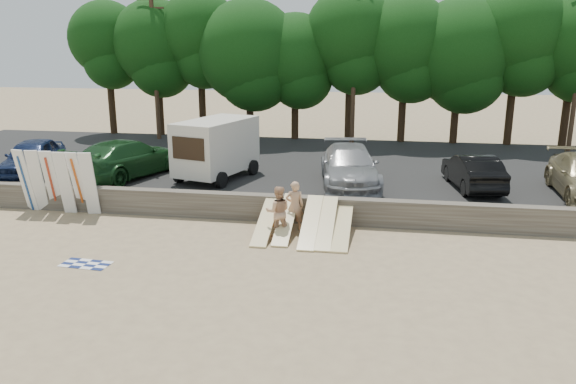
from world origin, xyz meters
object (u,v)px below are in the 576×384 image
at_px(box_trailer, 216,146).
at_px(car_1, 127,158).
at_px(car_2, 350,166).
at_px(beachgoer_a, 295,206).
at_px(cooler, 323,224).
at_px(beachgoer_b, 278,212).
at_px(car_3, 473,171).
at_px(car_0, 33,158).

distance_m(box_trailer, car_1, 4.12).
distance_m(car_2, beachgoer_a, 4.50).
relative_size(beachgoer_a, cooler, 4.76).
xyz_separation_m(car_1, cooler, (9.22, -3.67, -1.38)).
height_order(box_trailer, car_1, box_trailer).
xyz_separation_m(beachgoer_b, cooler, (1.45, 1.15, -0.74)).
xyz_separation_m(car_3, beachgoer_b, (-7.16, -5.25, -0.52)).
distance_m(box_trailer, cooler, 6.83).
distance_m(car_1, cooler, 10.02).
height_order(car_1, beachgoer_b, car_1).
relative_size(car_0, car_1, 0.82).
relative_size(car_1, cooler, 15.32).
distance_m(car_0, car_3, 19.27).
height_order(car_1, car_3, car_1).
bearing_deg(car_0, beachgoer_b, -34.63).
relative_size(beachgoer_a, beachgoer_b, 1.00).
distance_m(box_trailer, car_0, 8.43).
bearing_deg(car_0, cooler, -28.14).
xyz_separation_m(car_0, beachgoer_b, (12.08, -4.36, -0.62)).
distance_m(box_trailer, beachgoer_a, 6.16).
xyz_separation_m(car_0, car_1, (4.31, 0.47, 0.03)).
xyz_separation_m(box_trailer, car_0, (-8.37, -0.79, -0.64)).
bearing_deg(beachgoer_a, car_1, -37.71).
distance_m(car_3, beachgoer_a, 8.07).
distance_m(car_0, beachgoer_b, 12.86).
xyz_separation_m(box_trailer, cooler, (5.16, -4.00, -2.00)).
height_order(car_2, car_3, car_2).
bearing_deg(car_2, box_trailer, 169.60).
xyz_separation_m(car_2, beachgoer_a, (-1.68, -4.13, -0.61)).
bearing_deg(car_0, car_1, -8.64).
height_order(box_trailer, beachgoer_a, box_trailer).
bearing_deg(beachgoer_a, car_3, -157.93).
distance_m(car_1, car_2, 9.90).
bearing_deg(beachgoer_a, beachgoer_b, 48.44).
bearing_deg(beachgoer_a, box_trailer, -57.89).
xyz_separation_m(car_1, car_2, (9.90, 0.10, -0.03)).
xyz_separation_m(car_0, car_2, (14.21, 0.56, 0.00)).
bearing_deg(beachgoer_b, box_trailer, -66.95).
relative_size(car_3, beachgoer_a, 2.40).
bearing_deg(car_2, car_3, -4.41).
relative_size(box_trailer, car_0, 0.94).
height_order(car_1, car_2, car_1).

